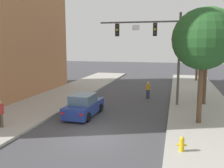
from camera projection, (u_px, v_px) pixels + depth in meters
ground_plane at (92, 137)px, 14.16m from camera, size 120.00×120.00×0.00m
sidewalk_right at (217, 147)px, 12.57m from camera, size 5.00×60.00×0.15m
traffic_signal_mast at (156, 42)px, 20.82m from camera, size 6.71×0.38×7.50m
car_lead_blue at (84, 106)px, 18.33m from camera, size 1.93×4.28×1.60m
pedestrian_sidewalk_left_walker at (0, 113)px, 15.28m from camera, size 0.36×0.22×1.64m
pedestrian_crossing_road at (148, 89)px, 24.10m from camera, size 0.36×0.22×1.64m
fire_hydrant at (182, 144)px, 11.92m from camera, size 0.48×0.24×0.72m
street_tree_nearest at (203, 39)px, 15.51m from camera, size 3.78×3.78×7.20m
street_tree_second at (207, 34)px, 20.56m from camera, size 4.35×4.35×8.00m
street_tree_third at (206, 35)px, 25.01m from camera, size 3.34×3.34×7.59m
street_tree_farthest at (198, 43)px, 34.56m from camera, size 3.62×3.62×7.00m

